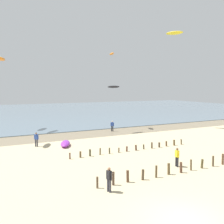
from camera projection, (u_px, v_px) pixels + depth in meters
The scene contains 14 objects.
ground_plane at pixel (184, 220), 13.48m from camera, with size 160.00×160.00×0.00m, color #C6B58C.
wet_sand_strip at pixel (61, 137), 36.14m from camera, with size 120.00×5.76×0.01m, color #84755B.
sea at pixel (25, 113), 69.95m from camera, with size 160.00×70.00×0.10m, color slate.
groyne_near at pixel (187, 166), 21.21m from camera, with size 16.37×0.35×1.01m.
groyne_mid at pixel (135, 148), 28.20m from camera, with size 14.37×0.33×0.72m.
person_nearest_camera at pixel (109, 179), 16.96m from camera, with size 0.29×0.56×1.71m.
person_mid_beach at pixel (177, 157), 22.40m from camera, with size 0.25×0.57×1.71m.
person_by_waterline at pixel (36, 139), 29.97m from camera, with size 0.48×0.39×1.71m.
person_left_flank at pixel (112, 126), 40.36m from camera, with size 0.46×0.40×1.71m.
grounded_kite at pixel (65, 144), 30.32m from camera, with size 2.98×1.07×0.60m, color purple.
kite_aloft_0 at pixel (114, 87), 39.00m from camera, with size 2.19×0.70×0.35m, color black.
kite_aloft_1 at pixel (175, 33), 42.78m from camera, with size 2.94×0.94×0.47m, color yellow.
kite_aloft_8 at pixel (0, 59), 30.17m from camera, with size 2.63×0.84×0.42m, color orange.
kite_aloft_9 at pixel (112, 54), 42.57m from camera, with size 2.26×0.72×0.36m, color orange.
Camera 1 is at (-9.13, -9.83, 7.06)m, focal length 40.44 mm.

